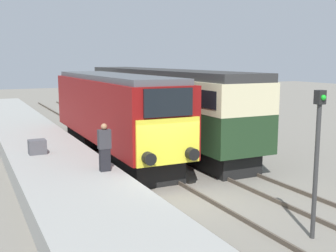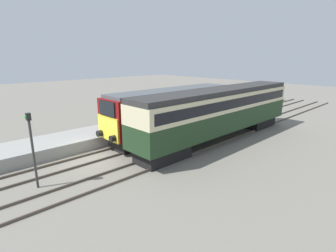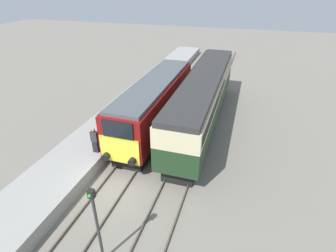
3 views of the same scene
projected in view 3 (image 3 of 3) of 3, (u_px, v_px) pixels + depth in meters
name	position (u px, v px, depth m)	size (l,w,h in m)	color
ground_plane	(115.00, 185.00, 15.36)	(120.00, 120.00, 0.00)	slate
platform_left	(123.00, 114.00, 22.69)	(3.50, 50.00, 0.83)	gray
rails_near_track	(146.00, 141.00, 19.50)	(1.51, 60.00, 0.14)	#4C4238
rails_far_track	(191.00, 148.00, 18.62)	(1.50, 60.00, 0.14)	#4C4238
locomotive	(155.00, 103.00, 20.22)	(2.70, 12.74, 4.03)	black
passenger_carriage	(204.00, 95.00, 20.92)	(2.75, 16.94, 4.19)	black
person_on_platform	(95.00, 140.00, 16.54)	(0.44, 0.26, 1.70)	black
signal_post	(97.00, 221.00, 10.15)	(0.24, 0.28, 3.96)	#333333
luggage_crate	(103.00, 118.00, 20.47)	(0.70, 0.56, 0.60)	#4C4C51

